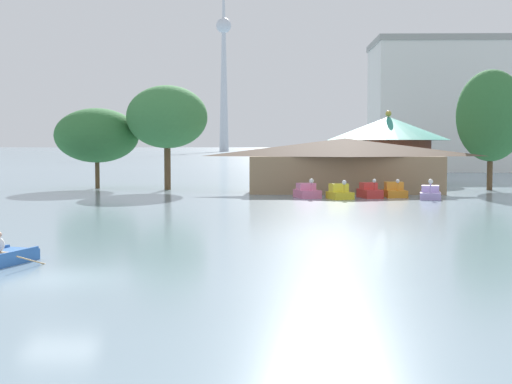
{
  "coord_description": "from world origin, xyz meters",
  "views": [
    {
      "loc": [
        7.12,
        -23.5,
        4.49
      ],
      "look_at": [
        6.14,
        20.42,
        1.55
      ],
      "focal_mm": 50.16,
      "sensor_mm": 36.0,
      "label": 1
    }
  ],
  "objects_px": {
    "pedal_boat_lavender": "(430,194)",
    "shoreline_tree_tall_left": "(97,135)",
    "pedal_boat_orange": "(394,191)",
    "distant_broadcast_tower": "(224,45)",
    "pedal_boat_pink": "(307,192)",
    "pedal_boat_red": "(369,192)",
    "shoreline_tree_mid": "(167,117)",
    "boathouse": "(345,164)",
    "green_roof_pavilion": "(388,144)",
    "shoreline_tree_right": "(491,116)",
    "background_building_block": "(447,106)",
    "pedal_boat_yellow": "(340,193)"
  },
  "relations": [
    {
      "from": "pedal_boat_lavender",
      "to": "shoreline_tree_tall_left",
      "type": "height_order",
      "value": "shoreline_tree_tall_left"
    },
    {
      "from": "pedal_boat_orange",
      "to": "distant_broadcast_tower",
      "type": "height_order",
      "value": "distant_broadcast_tower"
    },
    {
      "from": "pedal_boat_orange",
      "to": "pedal_boat_pink",
      "type": "bearing_deg",
      "value": -87.85
    },
    {
      "from": "pedal_boat_red",
      "to": "pedal_boat_lavender",
      "type": "distance_m",
      "value": 4.99
    },
    {
      "from": "shoreline_tree_tall_left",
      "to": "shoreline_tree_mid",
      "type": "xyz_separation_m",
      "value": [
        7.41,
        -1.78,
        1.78
      ]
    },
    {
      "from": "boathouse",
      "to": "green_roof_pavilion",
      "type": "xyz_separation_m",
      "value": [
        6.61,
        16.36,
        1.87
      ]
    },
    {
      "from": "boathouse",
      "to": "shoreline_tree_right",
      "type": "height_order",
      "value": "shoreline_tree_right"
    },
    {
      "from": "shoreline_tree_right",
      "to": "background_building_block",
      "type": "relative_size",
      "value": 0.47
    },
    {
      "from": "pedal_boat_yellow",
      "to": "pedal_boat_orange",
      "type": "xyz_separation_m",
      "value": [
        4.85,
        2.12,
        0.01
      ]
    },
    {
      "from": "green_roof_pavilion",
      "to": "distant_broadcast_tower",
      "type": "xyz_separation_m",
      "value": [
        -42.59,
        352.61,
        59.87
      ]
    },
    {
      "from": "background_building_block",
      "to": "distant_broadcast_tower",
      "type": "xyz_separation_m",
      "value": [
        -58.68,
        313.54,
        53.46
      ]
    },
    {
      "from": "pedal_boat_pink",
      "to": "pedal_boat_lavender",
      "type": "height_order",
      "value": "pedal_boat_lavender"
    },
    {
      "from": "shoreline_tree_tall_left",
      "to": "boathouse",
      "type": "bearing_deg",
      "value": -13.43
    },
    {
      "from": "shoreline_tree_mid",
      "to": "distant_broadcast_tower",
      "type": "xyz_separation_m",
      "value": [
        -18.91,
        364.9,
        57.23
      ]
    },
    {
      "from": "pedal_boat_orange",
      "to": "shoreline_tree_right",
      "type": "bearing_deg",
      "value": 128.33
    },
    {
      "from": "distant_broadcast_tower",
      "to": "pedal_boat_orange",
      "type": "bearing_deg",
      "value": -83.96
    },
    {
      "from": "pedal_boat_yellow",
      "to": "shoreline_tree_mid",
      "type": "distance_m",
      "value": 20.83
    },
    {
      "from": "green_roof_pavilion",
      "to": "shoreline_tree_right",
      "type": "distance_m",
      "value": 14.76
    },
    {
      "from": "pedal_boat_yellow",
      "to": "green_roof_pavilion",
      "type": "height_order",
      "value": "green_roof_pavilion"
    },
    {
      "from": "pedal_boat_red",
      "to": "pedal_boat_orange",
      "type": "xyz_separation_m",
      "value": [
        2.19,
        0.58,
        0.0
      ]
    },
    {
      "from": "pedal_boat_red",
      "to": "pedal_boat_orange",
      "type": "height_order",
      "value": "pedal_boat_red"
    },
    {
      "from": "shoreline_tree_tall_left",
      "to": "shoreline_tree_mid",
      "type": "distance_m",
      "value": 7.83
    },
    {
      "from": "pedal_boat_red",
      "to": "pedal_boat_orange",
      "type": "distance_m",
      "value": 2.27
    },
    {
      "from": "pedal_boat_red",
      "to": "shoreline_tree_mid",
      "type": "height_order",
      "value": "shoreline_tree_mid"
    },
    {
      "from": "pedal_boat_lavender",
      "to": "green_roof_pavilion",
      "type": "bearing_deg",
      "value": -169.37
    },
    {
      "from": "pedal_boat_red",
      "to": "background_building_block",
      "type": "distance_m",
      "value": 65.91
    },
    {
      "from": "boathouse",
      "to": "shoreline_tree_tall_left",
      "type": "xyz_separation_m",
      "value": [
        -24.48,
        5.84,
        2.73
      ]
    },
    {
      "from": "pedal_boat_red",
      "to": "shoreline_tree_right",
      "type": "bearing_deg",
      "value": 116.87
    },
    {
      "from": "pedal_boat_pink",
      "to": "distant_broadcast_tower",
      "type": "xyz_separation_m",
      "value": [
        -32.19,
        375.21,
        63.89
      ]
    },
    {
      "from": "pedal_boat_red",
      "to": "pedal_boat_pink",
      "type": "bearing_deg",
      "value": -99.71
    },
    {
      "from": "pedal_boat_lavender",
      "to": "shoreline_tree_mid",
      "type": "xyz_separation_m",
      "value": [
        -23.3,
        11.68,
        6.7
      ]
    },
    {
      "from": "green_roof_pavilion",
      "to": "shoreline_tree_tall_left",
      "type": "bearing_deg",
      "value": -161.31
    },
    {
      "from": "distant_broadcast_tower",
      "to": "pedal_boat_pink",
      "type": "bearing_deg",
      "value": -85.1
    },
    {
      "from": "pedal_boat_red",
      "to": "background_building_block",
      "type": "bearing_deg",
      "value": 149.6
    },
    {
      "from": "pedal_boat_red",
      "to": "shoreline_tree_tall_left",
      "type": "relative_size",
      "value": 0.36
    },
    {
      "from": "shoreline_tree_tall_left",
      "to": "background_building_block",
      "type": "height_order",
      "value": "background_building_block"
    },
    {
      "from": "pedal_boat_pink",
      "to": "shoreline_tree_right",
      "type": "relative_size",
      "value": 0.27
    },
    {
      "from": "pedal_boat_lavender",
      "to": "pedal_boat_orange",
      "type": "bearing_deg",
      "value": -117.8
    },
    {
      "from": "pedal_boat_pink",
      "to": "background_building_block",
      "type": "bearing_deg",
      "value": 141.63
    },
    {
      "from": "boathouse",
      "to": "shoreline_tree_right",
      "type": "distance_m",
      "value": 15.95
    },
    {
      "from": "pedal_boat_lavender",
      "to": "shoreline_tree_right",
      "type": "distance_m",
      "value": 16.09
    },
    {
      "from": "pedal_boat_red",
      "to": "shoreline_tree_right",
      "type": "relative_size",
      "value": 0.26
    },
    {
      "from": "pedal_boat_orange",
      "to": "boathouse",
      "type": "distance_m",
      "value": 6.96
    },
    {
      "from": "pedal_boat_lavender",
      "to": "shoreline_tree_right",
      "type": "bearing_deg",
      "value": 156.27
    },
    {
      "from": "pedal_boat_lavender",
      "to": "shoreline_tree_right",
      "type": "xyz_separation_m",
      "value": [
        8.42,
        11.9,
        6.82
      ]
    },
    {
      "from": "pedal_boat_orange",
      "to": "pedal_boat_lavender",
      "type": "xyz_separation_m",
      "value": [
        2.56,
        -2.1,
        -0.05
      ]
    },
    {
      "from": "pedal_boat_pink",
      "to": "pedal_boat_red",
      "type": "distance_m",
      "value": 5.26
    },
    {
      "from": "shoreline_tree_mid",
      "to": "green_roof_pavilion",
      "type": "bearing_deg",
      "value": 27.43
    },
    {
      "from": "pedal_boat_orange",
      "to": "boathouse",
      "type": "xyz_separation_m",
      "value": [
        -3.67,
        5.51,
        2.14
      ]
    },
    {
      "from": "pedal_boat_lavender",
      "to": "shoreline_tree_tall_left",
      "type": "xyz_separation_m",
      "value": [
        -30.71,
        13.45,
        4.92
      ]
    }
  ]
}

